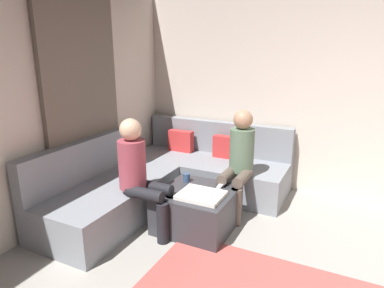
{
  "coord_description": "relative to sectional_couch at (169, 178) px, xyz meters",
  "views": [
    {
      "loc": [
        -0.06,
        -1.54,
        1.86
      ],
      "look_at": [
        -1.63,
        1.63,
        0.85
      ],
      "focal_mm": 31.52,
      "sensor_mm": 36.0,
      "label": 1
    }
  ],
  "objects": [
    {
      "name": "wall_back",
      "position": [
        2.08,
        1.06,
        1.07
      ],
      "size": [
        6.0,
        0.12,
        2.7
      ],
      "primitive_type": "cube",
      "color": "beige",
      "rests_on": "ground_plane"
    },
    {
      "name": "curtain_panel",
      "position": [
        -0.76,
        -0.58,
        0.97
      ],
      "size": [
        0.06,
        1.1,
        2.5
      ],
      "primitive_type": "cube",
      "color": "#726659",
      "rests_on": "ground_plane"
    },
    {
      "name": "sectional_couch",
      "position": [
        0.0,
        0.0,
        0.0
      ],
      "size": [
        2.1,
        2.55,
        0.87
      ],
      "color": "gray",
      "rests_on": "ground_plane"
    },
    {
      "name": "ottoman",
      "position": [
        0.63,
        -0.48,
        -0.07
      ],
      "size": [
        0.76,
        0.76,
        0.42
      ],
      "primitive_type": "cube",
      "color": "#333338",
      "rests_on": "ground_plane"
    },
    {
      "name": "folded_blanket",
      "position": [
        0.73,
        -0.6,
        0.16
      ],
      "size": [
        0.44,
        0.36,
        0.04
      ],
      "primitive_type": "cube",
      "color": "white",
      "rests_on": "ottoman"
    },
    {
      "name": "coffee_mug",
      "position": [
        0.41,
        -0.3,
        0.19
      ],
      "size": [
        0.08,
        0.08,
        0.1
      ],
      "primitive_type": "cylinder",
      "color": "#334C72",
      "rests_on": "ottoman"
    },
    {
      "name": "game_remote",
      "position": [
        0.81,
        -0.26,
        0.15
      ],
      "size": [
        0.05,
        0.15,
        0.02
      ],
      "primitive_type": "cube",
      "color": "white",
      "rests_on": "ottoman"
    },
    {
      "name": "person_on_couch_back",
      "position": [
        0.89,
        0.06,
        0.38
      ],
      "size": [
        0.3,
        0.6,
        1.2
      ],
      "rotation": [
        0.0,
        0.0,
        3.14
      ],
      "color": "brown",
      "rests_on": "ground_plane"
    },
    {
      "name": "person_on_couch_side",
      "position": [
        0.15,
        -0.81,
        0.38
      ],
      "size": [
        0.6,
        0.3,
        1.2
      ],
      "rotation": [
        0.0,
        0.0,
        -1.57
      ],
      "color": "black",
      "rests_on": "ground_plane"
    }
  ]
}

